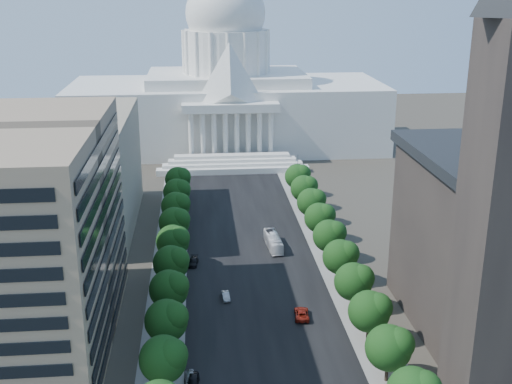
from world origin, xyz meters
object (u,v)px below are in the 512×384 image
object	(u,v)px
car_silver	(226,296)
city_bus	(273,241)
car_parked	(190,378)
car_dark_a	(193,381)
car_red	(302,314)
car_dark_b	(193,262)

from	to	relation	value
car_silver	city_bus	distance (m)	28.79
car_silver	car_parked	xyz separation A→B (m)	(-7.16, -28.40, 0.06)
car_dark_a	car_silver	size ratio (longest dim) A/B	1.18
car_silver	car_parked	size ratio (longest dim) A/B	0.95
car_dark_a	car_parked	xyz separation A→B (m)	(-0.50, 0.99, -0.09)
car_silver	car_red	size ratio (longest dim) A/B	0.70
car_silver	car_parked	distance (m)	29.29
car_dark_a	city_bus	bearing A→B (deg)	73.83
car_dark_a	city_bus	xyz separation A→B (m)	(19.57, 55.10, 0.85)
car_silver	car_parked	bearing A→B (deg)	-109.62
car_dark_a	car_red	world-z (taller)	car_dark_a
car_dark_a	car_dark_b	distance (m)	46.88
car_silver	car_dark_b	world-z (taller)	car_dark_b
car_dark_b	car_parked	distance (m)	45.89
car_red	city_bus	size ratio (longest dim) A/B	0.49
car_silver	car_dark_b	distance (m)	18.72
car_silver	city_bus	world-z (taller)	city_bus
car_dark_a	car_dark_b	size ratio (longest dim) A/B	0.96
car_dark_a	car_parked	bearing A→B (deg)	120.23
car_dark_a	city_bus	size ratio (longest dim) A/B	0.40
car_dark_b	car_parked	xyz separation A→B (m)	(-0.50, -45.89, 0.01)
city_bus	car_red	bearing A→B (deg)	-91.60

